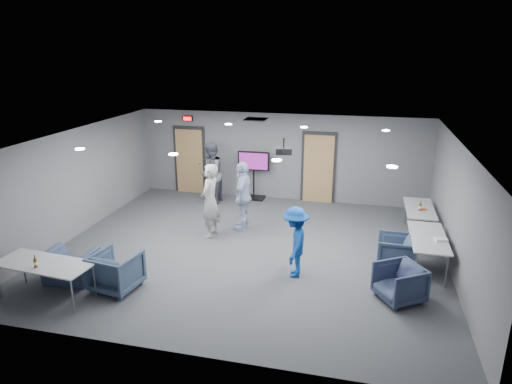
% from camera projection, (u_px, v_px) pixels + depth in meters
% --- Properties ---
extents(floor, '(9.00, 9.00, 0.00)m').
position_uv_depth(floor, '(249.00, 250.00, 10.90)').
color(floor, '#36383D').
rests_on(floor, ground).
extents(ceiling, '(9.00, 9.00, 0.00)m').
position_uv_depth(ceiling, '(248.00, 138.00, 10.08)').
color(ceiling, white).
rests_on(ceiling, wall_back).
extents(wall_back, '(9.00, 0.02, 2.70)m').
position_uv_depth(wall_back, '(280.00, 157.00, 14.19)').
color(wall_back, slate).
rests_on(wall_back, floor).
extents(wall_front, '(9.00, 0.02, 2.70)m').
position_uv_depth(wall_front, '(181.00, 278.00, 6.79)').
color(wall_front, slate).
rests_on(wall_front, floor).
extents(wall_left, '(0.02, 8.00, 2.70)m').
position_uv_depth(wall_left, '(76.00, 183.00, 11.50)').
color(wall_left, slate).
rests_on(wall_left, floor).
extents(wall_right, '(0.02, 8.00, 2.70)m').
position_uv_depth(wall_right, '(457.00, 212.00, 9.49)').
color(wall_right, slate).
rests_on(wall_right, floor).
extents(door_left, '(1.06, 0.17, 2.24)m').
position_uv_depth(door_left, '(190.00, 161.00, 14.91)').
color(door_left, black).
rests_on(door_left, wall_back).
extents(door_right, '(1.06, 0.17, 2.24)m').
position_uv_depth(door_right, '(318.00, 168.00, 13.97)').
color(door_right, black).
rests_on(door_right, wall_back).
extents(exit_sign, '(0.32, 0.08, 0.16)m').
position_uv_depth(exit_sign, '(188.00, 119.00, 14.47)').
color(exit_sign, black).
rests_on(exit_sign, wall_back).
extents(hvac_diffuser, '(0.60, 0.60, 0.03)m').
position_uv_depth(hvac_diffuser, '(256.00, 119.00, 12.79)').
color(hvac_diffuser, black).
rests_on(hvac_diffuser, ceiling).
extents(downlights, '(6.18, 3.78, 0.02)m').
position_uv_depth(downlights, '(248.00, 139.00, 10.08)').
color(downlights, white).
rests_on(downlights, ceiling).
extents(person_a, '(0.52, 0.74, 1.90)m').
position_uv_depth(person_a, '(210.00, 201.00, 11.39)').
color(person_a, gray).
rests_on(person_a, floor).
extents(person_b, '(0.73, 0.94, 1.92)m').
position_uv_depth(person_b, '(211.00, 173.00, 13.82)').
color(person_b, '#525863').
rests_on(person_b, floor).
extents(person_c, '(0.49, 1.09, 1.83)m').
position_uv_depth(person_c, '(243.00, 196.00, 11.90)').
color(person_c, '#B1C3E3').
rests_on(person_c, floor).
extents(person_d, '(0.62, 1.01, 1.52)m').
position_uv_depth(person_d, '(295.00, 242.00, 9.46)').
color(person_d, '#164193').
rests_on(person_d, floor).
extents(chair_right_b, '(0.84, 0.82, 0.73)m').
position_uv_depth(chair_right_b, '(396.00, 252.00, 9.92)').
color(chair_right_b, '#34445B').
rests_on(chair_right_b, floor).
extents(chair_right_c, '(1.08, 1.08, 0.72)m').
position_uv_depth(chair_right_c, '(399.00, 283.00, 8.64)').
color(chair_right_c, '#343D5A').
rests_on(chair_right_c, floor).
extents(chair_front_a, '(0.96, 0.98, 0.79)m').
position_uv_depth(chair_front_a, '(116.00, 271.00, 9.03)').
color(chair_front_a, '#36465D').
rests_on(chair_front_a, floor).
extents(chair_front_b, '(1.02, 0.90, 0.64)m').
position_uv_depth(chair_front_b, '(70.00, 267.00, 9.37)').
color(chair_front_b, '#36425E').
rests_on(chair_front_b, floor).
extents(table_right_a, '(0.70, 1.67, 0.73)m').
position_uv_depth(table_right_a, '(420.00, 209.00, 11.59)').
color(table_right_a, '#ADB0B1').
rests_on(table_right_a, floor).
extents(table_right_b, '(0.75, 1.79, 0.73)m').
position_uv_depth(table_right_b, '(428.00, 238.00, 9.83)').
color(table_right_b, '#ADB0B1').
rests_on(table_right_b, floor).
extents(table_front_left, '(1.93, 0.94, 0.73)m').
position_uv_depth(table_front_left, '(44.00, 265.00, 8.64)').
color(table_front_left, '#ADB0B1').
rests_on(table_front_left, floor).
extents(bottle_front, '(0.07, 0.07, 0.25)m').
position_uv_depth(bottle_front, '(35.00, 263.00, 8.42)').
color(bottle_front, '#5C3A0F').
rests_on(bottle_front, table_front_left).
extents(bottle_right, '(0.07, 0.07, 0.25)m').
position_uv_depth(bottle_right, '(420.00, 207.00, 11.34)').
color(bottle_right, '#5C3A0F').
rests_on(bottle_right, table_right_a).
extents(snack_box, '(0.18, 0.14, 0.04)m').
position_uv_depth(snack_box, '(423.00, 209.00, 11.40)').
color(snack_box, '#C25430').
rests_on(snack_box, table_right_a).
extents(wrapper, '(0.28, 0.22, 0.06)m').
position_uv_depth(wrapper, '(441.00, 240.00, 9.59)').
color(wrapper, white).
rests_on(wrapper, table_right_b).
extents(tv_stand, '(1.00, 0.48, 1.53)m').
position_uv_depth(tv_stand, '(254.00, 172.00, 14.29)').
color(tv_stand, black).
rests_on(tv_stand, floor).
extents(projector, '(0.41, 0.38, 0.36)m').
position_uv_depth(projector, '(284.00, 151.00, 10.23)').
color(projector, black).
rests_on(projector, ceiling).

